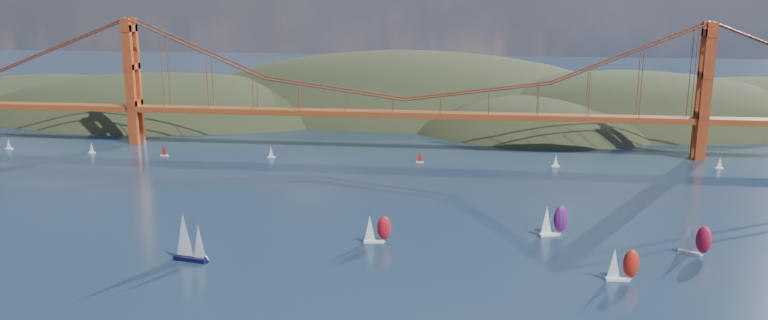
{
  "coord_description": "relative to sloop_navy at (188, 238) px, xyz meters",
  "views": [
    {
      "loc": [
        30.48,
        -130.48,
        70.66
      ],
      "look_at": [
        2.49,
        90.0,
        17.21
      ],
      "focal_mm": 35.0,
      "sensor_mm": 36.0,
      "label": 1
    }
  ],
  "objects": [
    {
      "name": "distant_boat_4",
      "position": [
        166.03,
        118.66,
        -3.81
      ],
      "size": [
        3.0,
        2.0,
        4.7
      ],
      "color": "silver",
      "rests_on": "ground"
    },
    {
      "name": "distant_boat_2",
      "position": [
        -55.27,
        112.72,
        -3.81
      ],
      "size": [
        3.0,
        2.0,
        4.7
      ],
      "color": "silver",
      "rests_on": "ground"
    },
    {
      "name": "racer_rwb",
      "position": [
        95.18,
        31.75,
        -1.62
      ],
      "size": [
        8.69,
        5.83,
        9.72
      ],
      "rotation": [
        0.0,
        0.0,
        0.38
      ],
      "color": "silver",
      "rests_on": "ground"
    },
    {
      "name": "sloop_navy",
      "position": [
        0.0,
        0.0,
        0.0
      ],
      "size": [
        9.43,
        5.94,
        14.08
      ],
      "rotation": [
        0.0,
        0.0,
        -0.2
      ],
      "color": "black",
      "rests_on": "ground"
    },
    {
      "name": "headlands",
      "position": [
        87.46,
        234.19,
        -18.67
      ],
      "size": [
        725.0,
        225.0,
        96.0
      ],
      "color": "black",
      "rests_on": "ground"
    },
    {
      "name": "distant_boat_9",
      "position": [
        50.71,
        114.43,
        -3.81
      ],
      "size": [
        3.0,
        2.0,
        4.7
      ],
      "color": "silver",
      "rests_on": "ground"
    },
    {
      "name": "racer_1",
      "position": [
        108.61,
        0.24,
        -1.96
      ],
      "size": [
        7.91,
        3.36,
        9.0
      ],
      "rotation": [
        0.0,
        0.0,
        0.08
      ],
      "color": "white",
      "rests_on": "ground"
    },
    {
      "name": "distant_boat_1",
      "position": [
        -87.26,
        113.45,
        -3.81
      ],
      "size": [
        3.0,
        2.0,
        4.7
      ],
      "color": "silver",
      "rests_on": "ground"
    },
    {
      "name": "racer_2",
      "position": [
        130.81,
        20.88,
        -1.79
      ],
      "size": [
        8.25,
        6.46,
        9.37
      ],
      "rotation": [
        0.0,
        0.0,
        -0.53
      ],
      "color": "silver",
      "rests_on": "ground"
    },
    {
      "name": "distant_boat_3",
      "position": [
        -10.38,
        115.07,
        -3.81
      ],
      "size": [
        3.0,
        2.0,
        4.7
      ],
      "color": "silver",
      "rests_on": "ground"
    },
    {
      "name": "racer_0",
      "position": [
        46.31,
        19.39,
        -2.08
      ],
      "size": [
        7.75,
        3.66,
        8.74
      ],
      "rotation": [
        0.0,
        0.0,
        0.13
      ],
      "color": "silver",
      "rests_on": "ground"
    },
    {
      "name": "distant_boat_0",
      "position": [
        -126.7,
        116.44,
        -3.81
      ],
      "size": [
        3.0,
        2.0,
        4.7
      ],
      "color": "silver",
      "rests_on": "ground"
    },
    {
      "name": "bridge",
      "position": [
        40.76,
        135.9,
        26.02
      ],
      "size": [
        552.0,
        12.0,
        55.0
      ],
      "color": "brown",
      "rests_on": "ground"
    },
    {
      "name": "distant_boat_8",
      "position": [
        103.75,
        114.0,
        -3.81
      ],
      "size": [
        3.0,
        2.0,
        4.7
      ],
      "color": "silver",
      "rests_on": "ground"
    }
  ]
}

